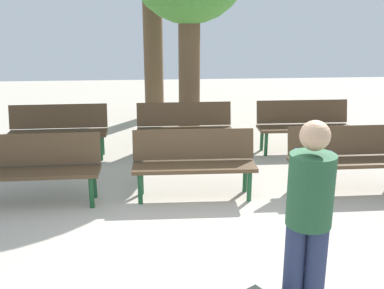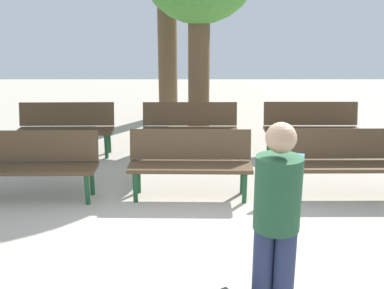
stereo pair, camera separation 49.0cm
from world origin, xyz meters
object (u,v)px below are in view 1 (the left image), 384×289
at_px(bench_r0_c1, 194,159).
at_px(bench_r1_c1, 185,125).
at_px(bench_r0_c2, 348,155).
at_px(bench_r0_c0, 36,165).
at_px(bench_r1_c0, 58,128).
at_px(bench_r1_c2, 304,123).
at_px(visitor_with_backpack, 309,212).

relative_size(bench_r0_c1, bench_r1_c1, 1.00).
distance_m(bench_r0_c2, bench_r1_c1, 2.75).
height_order(bench_r0_c1, bench_r1_c1, same).
xyz_separation_m(bench_r0_c0, bench_r1_c0, (-0.10, 1.86, 0.00)).
distance_m(bench_r0_c0, bench_r0_c2, 4.10).
relative_size(bench_r0_c1, bench_r1_c2, 1.00).
relative_size(bench_r1_c2, visitor_with_backpack, 0.97).
xyz_separation_m(bench_r1_c0, visitor_with_backpack, (2.76, -4.39, 0.43)).
height_order(bench_r0_c0, bench_r1_c1, same).
distance_m(bench_r1_c0, bench_r1_c1, 2.09).
bearing_deg(bench_r0_c0, bench_r0_c2, 0.65).
height_order(bench_r0_c2, visitor_with_backpack, visitor_with_backpack).
distance_m(bench_r0_c0, bench_r1_c0, 1.87).
relative_size(bench_r0_c2, bench_r1_c1, 1.00).
xyz_separation_m(bench_r1_c0, bench_r1_c2, (4.16, 0.04, 0.00)).
bearing_deg(bench_r0_c0, bench_r0_c1, 1.16).
bearing_deg(bench_r0_c2, bench_r0_c1, -179.52).
distance_m(bench_r0_c0, bench_r0_c1, 2.01).
height_order(bench_r0_c0, bench_r0_c2, same).
bearing_deg(bench_r0_c2, visitor_with_backpack, -119.08).
relative_size(bench_r0_c0, bench_r1_c2, 1.00).
bearing_deg(visitor_with_backpack, bench_r1_c1, -62.25).
xyz_separation_m(bench_r1_c1, bench_r1_c2, (2.06, 0.03, 0.00)).
bearing_deg(bench_r1_c1, visitor_with_backpack, -81.74).
bearing_deg(visitor_with_backpack, bench_r0_c1, -56.69).
bearing_deg(bench_r0_c2, bench_r1_c0, 156.75).
xyz_separation_m(bench_r0_c1, visitor_with_backpack, (0.65, -2.59, 0.43)).
relative_size(bench_r1_c1, visitor_with_backpack, 0.97).
relative_size(bench_r0_c0, bench_r0_c2, 1.00).
bearing_deg(bench_r1_c0, bench_r0_c2, -24.04).
bearing_deg(bench_r0_c1, bench_r1_c2, 42.82).
height_order(bench_r0_c0, bench_r1_c2, same).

